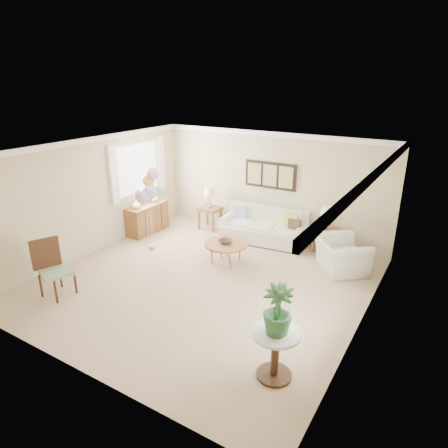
% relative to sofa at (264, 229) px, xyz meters
% --- Properties ---
extents(ground_plane, '(6.00, 6.00, 0.00)m').
position_rel_sofa_xyz_m(ground_plane, '(-0.11, -2.51, -0.32)').
color(ground_plane, tan).
extents(room_shell, '(6.04, 6.04, 2.60)m').
position_rel_sofa_xyz_m(room_shell, '(-0.22, -2.42, 1.30)').
color(room_shell, '#C5B68D').
rests_on(room_shell, ground).
extents(wall_art_triptych, '(1.35, 0.06, 0.65)m').
position_rel_sofa_xyz_m(wall_art_triptych, '(-0.11, 0.46, 1.23)').
color(wall_art_triptych, black).
rests_on(wall_art_triptych, ground).
extents(sofa, '(2.30, 1.01, 0.82)m').
position_rel_sofa_xyz_m(sofa, '(0.00, 0.00, 0.00)').
color(sofa, silver).
rests_on(sofa, ground).
extents(end_table_left, '(0.54, 0.49, 0.59)m').
position_rel_sofa_xyz_m(end_table_left, '(-1.61, 0.03, 0.17)').
color(end_table_left, brown).
rests_on(end_table_left, ground).
extents(end_table_right, '(0.51, 0.47, 0.56)m').
position_rel_sofa_xyz_m(end_table_right, '(1.45, 0.15, 0.14)').
color(end_table_right, brown).
rests_on(end_table_right, ground).
extents(lamp_left, '(0.32, 0.32, 0.56)m').
position_rel_sofa_xyz_m(lamp_left, '(-1.61, 0.03, 0.70)').
color(lamp_left, gray).
rests_on(lamp_left, end_table_left).
extents(lamp_right, '(0.30, 0.30, 0.54)m').
position_rel_sofa_xyz_m(lamp_right, '(1.45, 0.15, 0.64)').
color(lamp_right, gray).
rests_on(lamp_right, end_table_right).
extents(coffee_table, '(0.94, 0.94, 0.47)m').
position_rel_sofa_xyz_m(coffee_table, '(-0.17, -1.54, 0.11)').
color(coffee_table, olive).
rests_on(coffee_table, ground).
extents(decor_bowl, '(0.29, 0.29, 0.07)m').
position_rel_sofa_xyz_m(decor_bowl, '(-0.17, -1.56, 0.18)').
color(decor_bowl, '#31261F').
rests_on(decor_bowl, coffee_table).
extents(armchair, '(1.37, 1.39, 0.68)m').
position_rel_sofa_xyz_m(armchair, '(2.04, -0.59, 0.02)').
color(armchair, silver).
rests_on(armchair, ground).
extents(side_table, '(0.66, 0.66, 0.71)m').
position_rel_sofa_xyz_m(side_table, '(2.20, -4.21, 0.21)').
color(side_table, silver).
rests_on(side_table, ground).
extents(potted_plant, '(0.47, 0.47, 0.69)m').
position_rel_sofa_xyz_m(potted_plant, '(2.21, -4.24, 0.73)').
color(potted_plant, '#27502E').
rests_on(potted_plant, side_table).
extents(accent_chair, '(0.69, 0.69, 1.08)m').
position_rel_sofa_xyz_m(accent_chair, '(-2.19, -4.32, 0.24)').
color(accent_chair, gray).
rests_on(accent_chair, ground).
extents(credenza, '(0.46, 1.20, 0.74)m').
position_rel_sofa_xyz_m(credenza, '(-2.87, -1.01, 0.05)').
color(credenza, brown).
rests_on(credenza, ground).
extents(vase_white, '(0.25, 0.25, 0.21)m').
position_rel_sofa_xyz_m(vase_white, '(-2.85, -1.39, 0.52)').
color(vase_white, white).
rests_on(vase_white, credenza).
extents(vase_sage, '(0.23, 0.23, 0.21)m').
position_rel_sofa_xyz_m(vase_sage, '(-2.85, -0.70, 0.52)').
color(vase_sage, silver).
rests_on(vase_sage, credenza).
extents(balloon_cluster, '(0.55, 0.50, 1.97)m').
position_rel_sofa_xyz_m(balloon_cluster, '(-2.02, -1.85, 1.15)').
color(balloon_cluster, gray).
rests_on(balloon_cluster, ground).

